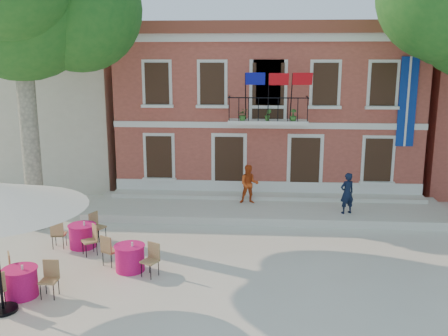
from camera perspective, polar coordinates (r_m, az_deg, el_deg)
ground at (r=15.98m, az=-2.23°, el=-9.75°), size 90.00×90.00×0.00m
main_building at (r=24.79m, az=4.89°, el=7.21°), size 13.50×9.59×7.50m
neighbor_west at (r=28.16m, az=-19.40°, el=6.03°), size 9.40×9.40×6.40m
terrace at (r=19.99m, az=4.88°, el=-4.71°), size 14.00×3.40×0.30m
plane_tree_west at (r=18.58m, az=-22.44°, el=17.35°), size 5.45×5.45×10.71m
pedestrian_navy at (r=19.27m, az=13.88°, el=-2.81°), size 0.67×0.58×1.56m
pedestrian_orange at (r=20.04m, az=2.90°, el=-1.85°), size 0.79×0.63×1.57m
cafe_table_0 at (r=14.17m, az=-22.22°, el=-11.86°), size 1.64×1.87×0.95m
cafe_table_1 at (r=14.89m, az=-10.71°, el=-9.94°), size 1.89×1.27×0.95m
cafe_table_3 at (r=16.97m, az=-15.88°, el=-7.34°), size 1.71×1.86×0.95m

